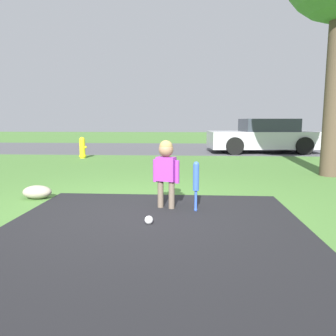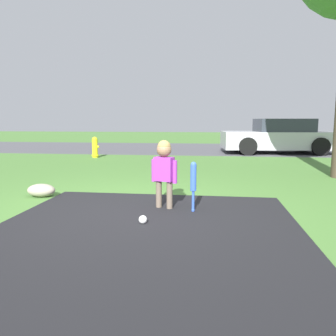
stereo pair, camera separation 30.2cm
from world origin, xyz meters
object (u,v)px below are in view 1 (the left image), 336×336
at_px(sports_ball, 149,220).
at_px(fire_hydrant, 82,148).
at_px(parked_car, 264,137).
at_px(child, 166,164).
at_px(baseball_bat, 196,179).

distance_m(sports_ball, fire_hydrant, 7.13).
bearing_deg(sports_ball, fire_hydrant, 114.20).
xyz_separation_m(fire_hydrant, parked_car, (6.12, 2.31, 0.26)).
relative_size(child, parked_car, 0.23).
distance_m(child, baseball_bat, 0.45).
bearing_deg(fire_hydrant, sports_ball, -65.80).
xyz_separation_m(child, fire_hydrant, (-3.07, 5.79, -0.27)).
bearing_deg(sports_ball, child, 78.23).
distance_m(child, fire_hydrant, 6.56).
height_order(child, sports_ball, child).
relative_size(sports_ball, fire_hydrant, 0.14).
bearing_deg(child, parked_car, 87.18).
xyz_separation_m(sports_ball, fire_hydrant, (-2.92, 6.50, 0.28)).
relative_size(baseball_bat, fire_hydrant, 0.98).
distance_m(baseball_bat, parked_car, 8.65).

